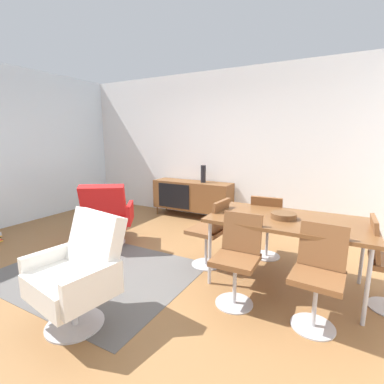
{
  "coord_description": "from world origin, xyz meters",
  "views": [
    {
      "loc": [
        2.03,
        -2.45,
        1.57
      ],
      "look_at": [
        0.45,
        0.45,
        0.92
      ],
      "focal_mm": 25.99,
      "sensor_mm": 36.0,
      "label": 1
    }
  ],
  "objects_px": {
    "wooden_bowl_on_table": "(284,216)",
    "dining_chair_back_left": "(267,224)",
    "lounge_chair_red": "(106,214)",
    "side_table_round": "(101,215)",
    "dining_chair_near_window": "(211,230)",
    "dining_table": "(288,222)",
    "fruit_bowl": "(100,201)",
    "sideboard": "(192,195)",
    "dining_chair_front_right": "(319,273)",
    "vase_cobalt": "(203,174)",
    "dining_chair_front_left": "(238,256)",
    "armchair_black_shell": "(79,271)"
  },
  "relations": [
    {
      "from": "dining_chair_front_right",
      "to": "lounge_chair_red",
      "type": "xyz_separation_m",
      "value": [
        -2.88,
        0.47,
        -0.0
      ]
    },
    {
      "from": "dining_table",
      "to": "dining_chair_front_right",
      "type": "xyz_separation_m",
      "value": [
        0.35,
        -0.56,
        -0.23
      ]
    },
    {
      "from": "vase_cobalt",
      "to": "side_table_round",
      "type": "distance_m",
      "value": 2.02
    },
    {
      "from": "dining_table",
      "to": "dining_chair_front_left",
      "type": "height_order",
      "value": "dining_chair_front_left"
    },
    {
      "from": "dining_chair_back_left",
      "to": "side_table_round",
      "type": "distance_m",
      "value": 2.63
    },
    {
      "from": "dining_chair_near_window",
      "to": "lounge_chair_red",
      "type": "relative_size",
      "value": 0.9
    },
    {
      "from": "dining_table",
      "to": "armchair_black_shell",
      "type": "distance_m",
      "value": 2.08
    },
    {
      "from": "vase_cobalt",
      "to": "wooden_bowl_on_table",
      "type": "xyz_separation_m",
      "value": [
        1.85,
        -1.84,
        -0.12
      ]
    },
    {
      "from": "dining_chair_front_right",
      "to": "dining_chair_back_left",
      "type": "height_order",
      "value": "same"
    },
    {
      "from": "dining_chair_back_left",
      "to": "wooden_bowl_on_table",
      "type": "bearing_deg",
      "value": -62.98
    },
    {
      "from": "lounge_chair_red",
      "to": "armchair_black_shell",
      "type": "bearing_deg",
      "value": -51.77
    },
    {
      "from": "vase_cobalt",
      "to": "lounge_chair_red",
      "type": "bearing_deg",
      "value": -108.35
    },
    {
      "from": "wooden_bowl_on_table",
      "to": "dining_chair_front_left",
      "type": "height_order",
      "value": "dining_chair_front_left"
    },
    {
      "from": "dining_chair_near_window",
      "to": "sideboard",
      "type": "bearing_deg",
      "value": 124.46
    },
    {
      "from": "vase_cobalt",
      "to": "side_table_round",
      "type": "height_order",
      "value": "vase_cobalt"
    },
    {
      "from": "wooden_bowl_on_table",
      "to": "dining_chair_back_left",
      "type": "relative_size",
      "value": 0.3
    },
    {
      "from": "wooden_bowl_on_table",
      "to": "lounge_chair_red",
      "type": "xyz_separation_m",
      "value": [
        -2.48,
        -0.06,
        -0.3
      ]
    },
    {
      "from": "vase_cobalt",
      "to": "armchair_black_shell",
      "type": "xyz_separation_m",
      "value": [
        0.47,
        -3.31,
        -0.42
      ]
    },
    {
      "from": "dining_table",
      "to": "fruit_bowl",
      "type": "relative_size",
      "value": 8.0
    },
    {
      "from": "dining_chair_front_left",
      "to": "side_table_round",
      "type": "xyz_separation_m",
      "value": [
        -2.59,
        0.75,
        -0.15
      ]
    },
    {
      "from": "sideboard",
      "to": "dining_chair_near_window",
      "type": "height_order",
      "value": "dining_chair_near_window"
    },
    {
      "from": "sideboard",
      "to": "wooden_bowl_on_table",
      "type": "bearing_deg",
      "value": -41.38
    },
    {
      "from": "dining_chair_front_left",
      "to": "dining_chair_back_left",
      "type": "bearing_deg",
      "value": 89.71
    },
    {
      "from": "lounge_chair_red",
      "to": "side_table_round",
      "type": "relative_size",
      "value": 1.82
    },
    {
      "from": "dining_chair_front_right",
      "to": "dining_chair_back_left",
      "type": "distance_m",
      "value": 1.32
    },
    {
      "from": "sideboard",
      "to": "dining_chair_front_left",
      "type": "xyz_separation_m",
      "value": [
        1.78,
        -2.37,
        0.03
      ]
    },
    {
      "from": "dining_chair_near_window",
      "to": "fruit_bowl",
      "type": "relative_size",
      "value": 4.28
    },
    {
      "from": "sideboard",
      "to": "wooden_bowl_on_table",
      "type": "distance_m",
      "value": 2.8
    },
    {
      "from": "lounge_chair_red",
      "to": "fruit_bowl",
      "type": "bearing_deg",
      "value": 145.77
    },
    {
      "from": "sideboard",
      "to": "side_table_round",
      "type": "relative_size",
      "value": 3.08
    },
    {
      "from": "dining_chair_near_window",
      "to": "fruit_bowl",
      "type": "height_order",
      "value": "dining_chair_near_window"
    },
    {
      "from": "vase_cobalt",
      "to": "dining_chair_front_left",
      "type": "height_order",
      "value": "vase_cobalt"
    },
    {
      "from": "dining_chair_front_left",
      "to": "wooden_bowl_on_table",
      "type": "bearing_deg",
      "value": 60.1
    },
    {
      "from": "fruit_bowl",
      "to": "lounge_chair_red",
      "type": "bearing_deg",
      "value": -34.23
    },
    {
      "from": "dining_chair_near_window",
      "to": "dining_chair_front_right",
      "type": "distance_m",
      "value": 1.36
    },
    {
      "from": "sideboard",
      "to": "dining_chair_front_right",
      "type": "height_order",
      "value": "dining_chair_front_right"
    },
    {
      "from": "wooden_bowl_on_table",
      "to": "dining_chair_front_right",
      "type": "distance_m",
      "value": 0.73
    },
    {
      "from": "lounge_chair_red",
      "to": "sideboard",
      "type": "bearing_deg",
      "value": 78.39
    },
    {
      "from": "dining_chair_back_left",
      "to": "dining_chair_near_window",
      "type": "bearing_deg",
      "value": -133.97
    },
    {
      "from": "armchair_black_shell",
      "to": "sideboard",
      "type": "bearing_deg",
      "value": 102.19
    },
    {
      "from": "dining_chair_near_window",
      "to": "vase_cobalt",
      "type": "bearing_deg",
      "value": 118.94
    },
    {
      "from": "dining_chair_front_right",
      "to": "dining_chair_back_left",
      "type": "relative_size",
      "value": 1.0
    },
    {
      "from": "side_table_round",
      "to": "dining_chair_near_window",
      "type": "bearing_deg",
      "value": -5.37
    },
    {
      "from": "dining_table",
      "to": "dining_chair_front_right",
      "type": "distance_m",
      "value": 0.7
    },
    {
      "from": "dining_chair_front_right",
      "to": "armchair_black_shell",
      "type": "height_order",
      "value": "armchair_black_shell"
    },
    {
      "from": "dining_table",
      "to": "side_table_round",
      "type": "distance_m",
      "value": 2.97
    },
    {
      "from": "dining_chair_back_left",
      "to": "dining_chair_front_left",
      "type": "bearing_deg",
      "value": -90.29
    },
    {
      "from": "dining_chair_front_left",
      "to": "fruit_bowl",
      "type": "bearing_deg",
      "value": 163.86
    },
    {
      "from": "vase_cobalt",
      "to": "dining_table",
      "type": "bearing_deg",
      "value": -43.76
    },
    {
      "from": "sideboard",
      "to": "side_table_round",
      "type": "xyz_separation_m",
      "value": [
        -0.81,
        -1.62,
        -0.12
      ]
    }
  ]
}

